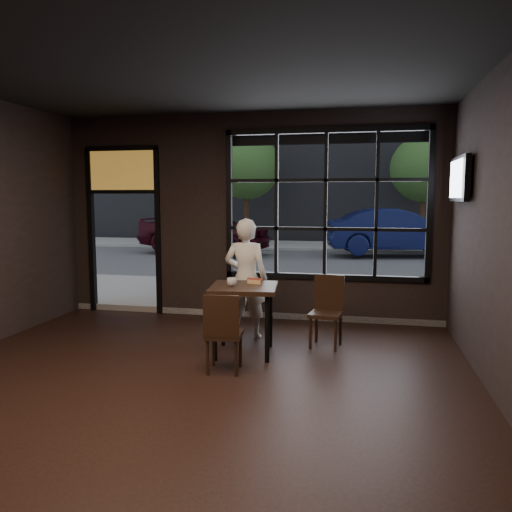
% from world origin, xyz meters
% --- Properties ---
extents(floor, '(6.00, 7.00, 0.02)m').
position_xyz_m(floor, '(0.00, 0.00, -0.01)').
color(floor, black).
rests_on(floor, ground).
extents(ceiling, '(6.00, 7.00, 0.02)m').
position_xyz_m(ceiling, '(0.00, 0.00, 3.21)').
color(ceiling, black).
rests_on(ceiling, ground).
extents(window_frame, '(3.06, 0.12, 2.28)m').
position_xyz_m(window_frame, '(1.20, 3.50, 1.80)').
color(window_frame, black).
rests_on(window_frame, ground).
extents(stained_transom, '(1.20, 0.06, 0.70)m').
position_xyz_m(stained_transom, '(-2.10, 3.50, 2.35)').
color(stained_transom, orange).
rests_on(stained_transom, ground).
extents(street_asphalt, '(60.00, 41.00, 0.04)m').
position_xyz_m(street_asphalt, '(0.00, 24.00, -0.02)').
color(street_asphalt, '#545456').
rests_on(street_asphalt, ground).
extents(building_across, '(28.00, 12.00, 15.00)m').
position_xyz_m(building_across, '(0.00, 23.00, 7.50)').
color(building_across, '#5B5956').
rests_on(building_across, ground).
extents(cafe_table, '(0.87, 0.87, 0.85)m').
position_xyz_m(cafe_table, '(0.36, 1.69, 0.43)').
color(cafe_table, black).
rests_on(cafe_table, floor).
extents(chair_near, '(0.42, 0.42, 0.89)m').
position_xyz_m(chair_near, '(0.29, 1.03, 0.44)').
color(chair_near, black).
rests_on(chair_near, floor).
extents(chair_window, '(0.45, 0.45, 0.91)m').
position_xyz_m(chair_window, '(1.32, 2.18, 0.46)').
color(chair_window, black).
rests_on(chair_window, floor).
extents(man, '(0.60, 0.40, 1.63)m').
position_xyz_m(man, '(0.22, 2.41, 0.82)').
color(man, silver).
rests_on(man, floor).
extents(hotdog, '(0.21, 0.12, 0.06)m').
position_xyz_m(hotdog, '(0.46, 1.84, 0.88)').
color(hotdog, tan).
rests_on(hotdog, cafe_table).
extents(cup, '(0.16, 0.16, 0.10)m').
position_xyz_m(cup, '(0.22, 1.64, 0.90)').
color(cup, silver).
rests_on(cup, cafe_table).
extents(tv, '(0.11, 0.95, 0.56)m').
position_xyz_m(tv, '(2.93, 2.57, 2.14)').
color(tv, black).
rests_on(tv, wall_right).
extents(navy_car, '(4.63, 2.38, 1.45)m').
position_xyz_m(navy_car, '(2.83, 12.45, 0.83)').
color(navy_car, '#0A0F36').
rests_on(navy_car, street_asphalt).
extents(maroon_car, '(4.75, 2.64, 1.53)m').
position_xyz_m(maroon_car, '(-3.43, 11.90, 0.86)').
color(maroon_car, black).
rests_on(maroon_car, street_asphalt).
extents(tree_left, '(2.56, 2.56, 4.37)m').
position_xyz_m(tree_left, '(-2.64, 14.87, 3.08)').
color(tree_left, '#332114').
rests_on(tree_left, street_asphalt).
extents(tree_right, '(2.45, 2.45, 4.18)m').
position_xyz_m(tree_right, '(3.95, 15.22, 2.94)').
color(tree_right, '#332114').
rests_on(tree_right, street_asphalt).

